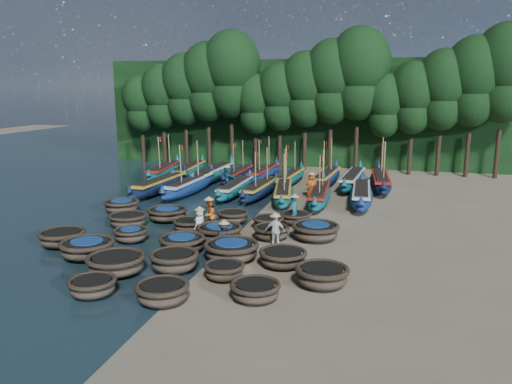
% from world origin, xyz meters
% --- Properties ---
extents(ground, '(120.00, 120.00, 0.00)m').
position_xyz_m(ground, '(0.00, 0.00, 0.00)').
color(ground, gray).
rests_on(ground, ground).
extents(foliage_wall, '(40.00, 3.00, 10.00)m').
position_xyz_m(foliage_wall, '(0.00, 23.50, 5.00)').
color(foliage_wall, black).
rests_on(foliage_wall, ground).
extents(coracle_2, '(1.80, 1.80, 0.68)m').
position_xyz_m(coracle_2, '(-2.87, -9.69, 0.39)').
color(coracle_2, brown).
rests_on(coracle_2, ground).
extents(coracle_3, '(2.33, 2.33, 0.76)m').
position_xyz_m(coracle_3, '(-0.11, -9.64, 0.44)').
color(coracle_3, brown).
rests_on(coracle_3, ground).
extents(coracle_4, '(1.85, 1.85, 0.68)m').
position_xyz_m(coracle_4, '(3.00, -8.56, 0.39)').
color(coracle_4, brown).
rests_on(coracle_4, ground).
extents(coracle_5, '(2.74, 2.74, 0.82)m').
position_xyz_m(coracle_5, '(-5.42, -6.09, 0.47)').
color(coracle_5, brown).
rests_on(coracle_5, ground).
extents(coracle_6, '(2.43, 2.43, 0.81)m').
position_xyz_m(coracle_6, '(-3.16, -7.51, 0.46)').
color(coracle_6, brown).
rests_on(coracle_6, ground).
extents(coracle_7, '(2.29, 2.29, 0.84)m').
position_xyz_m(coracle_7, '(-0.99, -6.64, 0.48)').
color(coracle_7, brown).
rests_on(coracle_7, ground).
extents(coracle_8, '(1.81, 1.81, 0.66)m').
position_xyz_m(coracle_8, '(1.29, -6.94, 0.38)').
color(coracle_8, brown).
rests_on(coracle_8, ground).
extents(coracle_9, '(2.52, 2.52, 0.81)m').
position_xyz_m(coracle_9, '(5.15, -6.70, 0.46)').
color(coracle_9, brown).
rests_on(coracle_9, ground).
extents(coracle_10, '(2.46, 2.46, 0.77)m').
position_xyz_m(coracle_10, '(-7.55, -4.90, 0.44)').
color(coracle_10, brown).
rests_on(coracle_10, ground).
extents(coracle_11, '(1.72, 1.72, 0.68)m').
position_xyz_m(coracle_11, '(-4.70, -3.46, 0.40)').
color(coracle_11, brown).
rests_on(coracle_11, ground).
extents(coracle_12, '(2.17, 2.17, 0.79)m').
position_xyz_m(coracle_12, '(-1.61, -4.33, 0.45)').
color(coracle_12, brown).
rests_on(coracle_12, ground).
extents(coracle_13, '(3.00, 3.00, 0.84)m').
position_xyz_m(coracle_13, '(0.90, -4.76, 0.48)').
color(coracle_13, brown).
rests_on(coracle_13, ground).
extents(coracle_14, '(2.33, 2.33, 0.74)m').
position_xyz_m(coracle_14, '(3.27, -4.96, 0.42)').
color(coracle_14, brown).
rests_on(coracle_14, ground).
extents(coracle_15, '(2.41, 2.41, 0.73)m').
position_xyz_m(coracle_15, '(-6.17, -1.07, 0.41)').
color(coracle_15, brown).
rests_on(coracle_15, ground).
extents(coracle_16, '(2.10, 2.10, 0.68)m').
position_xyz_m(coracle_16, '(-2.55, -1.11, 0.39)').
color(coracle_16, brown).
rests_on(coracle_16, ground).
extents(coracle_17, '(2.63, 2.63, 0.82)m').
position_xyz_m(coracle_17, '(-0.48, -2.30, 0.47)').
color(coracle_17, brown).
rests_on(coracle_17, ground).
extents(coracle_18, '(2.22, 2.22, 0.69)m').
position_xyz_m(coracle_18, '(1.92, -1.31, 0.40)').
color(coracle_18, brown).
rests_on(coracle_18, ground).
extents(coracle_19, '(2.70, 2.70, 0.84)m').
position_xyz_m(coracle_19, '(4.08, -0.87, 0.49)').
color(coracle_19, brown).
rests_on(coracle_19, ground).
extents(coracle_20, '(2.15, 2.15, 0.79)m').
position_xyz_m(coracle_20, '(-8.05, 1.58, 0.46)').
color(coracle_20, brown).
rests_on(coracle_20, ground).
extents(coracle_21, '(2.46, 2.46, 0.75)m').
position_xyz_m(coracle_21, '(-4.61, 0.62, 0.43)').
color(coracle_21, brown).
rests_on(coracle_21, ground).
extents(coracle_22, '(1.98, 1.98, 0.69)m').
position_xyz_m(coracle_22, '(-0.84, 1.09, 0.39)').
color(coracle_22, brown).
rests_on(coracle_22, ground).
extents(coracle_23, '(1.85, 1.85, 0.68)m').
position_xyz_m(coracle_23, '(1.35, 0.45, 0.39)').
color(coracle_23, brown).
rests_on(coracle_23, ground).
extents(coracle_24, '(1.84, 1.84, 0.66)m').
position_xyz_m(coracle_24, '(2.60, 1.77, 0.38)').
color(coracle_24, brown).
rests_on(coracle_24, ground).
extents(long_boat_2, '(2.01, 8.51, 1.50)m').
position_xyz_m(long_boat_2, '(-8.35, 7.57, 0.57)').
color(long_boat_2, black).
rests_on(long_boat_2, ground).
extents(long_boat_3, '(1.93, 8.67, 3.69)m').
position_xyz_m(long_boat_3, '(-6.19, 7.90, 0.58)').
color(long_boat_3, navy).
rests_on(long_boat_3, ground).
extents(long_boat_4, '(1.47, 7.59, 1.34)m').
position_xyz_m(long_boat_4, '(-2.84, 8.15, 0.51)').
color(long_boat_4, '#116060').
rests_on(long_boat_4, ground).
extents(long_boat_5, '(1.90, 7.82, 3.33)m').
position_xyz_m(long_boat_5, '(-1.01, 8.19, 0.53)').
color(long_boat_5, black).
rests_on(long_boat_5, ground).
extents(long_boat_6, '(2.71, 7.87, 3.39)m').
position_xyz_m(long_boat_6, '(0.76, 7.30, 0.54)').
color(long_boat_6, '#116060').
rests_on(long_boat_6, ground).
extents(long_boat_7, '(1.78, 7.97, 3.39)m').
position_xyz_m(long_boat_7, '(3.21, 7.23, 0.54)').
color(long_boat_7, '#116060').
rests_on(long_boat_7, ground).
extents(long_boat_8, '(1.86, 8.56, 1.51)m').
position_xyz_m(long_boat_8, '(5.86, 7.94, 0.57)').
color(long_boat_8, navy).
rests_on(long_boat_8, ground).
extents(long_boat_9, '(2.50, 8.31, 3.56)m').
position_xyz_m(long_boat_9, '(-10.69, 13.36, 0.56)').
color(long_boat_9, '#116060').
rests_on(long_boat_9, ground).
extents(long_boat_10, '(2.09, 8.39, 1.48)m').
position_xyz_m(long_boat_10, '(-8.65, 13.87, 0.56)').
color(long_boat_10, '#116060').
rests_on(long_boat_10, ground).
extents(long_boat_11, '(1.91, 9.00, 1.59)m').
position_xyz_m(long_boat_11, '(-6.12, 12.90, 0.60)').
color(long_boat_11, '#116060').
rests_on(long_boat_11, ground).
extents(long_boat_12, '(1.45, 7.51, 3.19)m').
position_xyz_m(long_boat_12, '(-4.25, 13.47, 0.51)').
color(long_boat_12, black).
rests_on(long_boat_12, ground).
extents(long_boat_13, '(1.91, 8.10, 3.45)m').
position_xyz_m(long_boat_13, '(-2.36, 14.49, 0.55)').
color(long_boat_13, navy).
rests_on(long_boat_13, ground).
extents(long_boat_14, '(1.93, 7.62, 3.25)m').
position_xyz_m(long_boat_14, '(0.11, 13.03, 0.52)').
color(long_boat_14, '#116060').
rests_on(long_boat_14, ground).
extents(long_boat_15, '(2.19, 8.46, 3.61)m').
position_xyz_m(long_boat_15, '(2.92, 13.30, 0.57)').
color(long_boat_15, navy).
rests_on(long_boat_15, ground).
extents(long_boat_16, '(2.15, 8.64, 1.53)m').
position_xyz_m(long_boat_16, '(4.95, 13.22, 0.58)').
color(long_boat_16, '#116060').
rests_on(long_boat_16, ground).
extents(long_boat_17, '(2.08, 8.77, 3.73)m').
position_xyz_m(long_boat_17, '(7.01, 13.11, 0.59)').
color(long_boat_17, black).
rests_on(long_boat_17, ground).
extents(fisherman_0, '(0.63, 0.83, 1.74)m').
position_xyz_m(fisherman_0, '(-1.64, -1.95, 0.84)').
color(fisherman_0, silver).
rests_on(fisherman_0, ground).
extents(fisherman_1, '(0.54, 0.70, 1.91)m').
position_xyz_m(fisherman_1, '(2.60, 1.42, 0.95)').
color(fisherman_1, '#195E69').
rests_on(fisherman_1, ground).
extents(fisherman_2, '(0.74, 0.92, 1.99)m').
position_xyz_m(fisherman_2, '(-1.58, -0.74, 0.94)').
color(fisherman_2, '#C25B19').
rests_on(fisherman_2, ground).
extents(fisherman_3, '(0.99, 1.11, 1.70)m').
position_xyz_m(fisherman_3, '(0.31, -3.92, 0.80)').
color(fisherman_3, black).
rests_on(fisherman_3, ground).
extents(fisherman_4, '(0.98, 0.52, 1.80)m').
position_xyz_m(fisherman_4, '(2.37, -2.45, 0.87)').
color(fisherman_4, silver).
rests_on(fisherman_4, ground).
extents(fisherman_5, '(1.57, 1.37, 1.91)m').
position_xyz_m(fisherman_5, '(-4.09, 10.16, 0.89)').
color(fisherman_5, '#195E69').
rests_on(fisherman_5, ground).
extents(fisherman_6, '(0.96, 0.73, 1.95)m').
position_xyz_m(fisherman_6, '(2.48, 8.48, 0.93)').
color(fisherman_6, '#C25B19').
rests_on(fisherman_6, ground).
extents(tree_0, '(3.68, 3.68, 8.68)m').
position_xyz_m(tree_0, '(-16.00, 20.00, 5.97)').
color(tree_0, black).
rests_on(tree_0, ground).
extents(tree_1, '(4.09, 4.09, 9.65)m').
position_xyz_m(tree_1, '(-13.70, 20.00, 6.65)').
color(tree_1, black).
rests_on(tree_1, ground).
extents(tree_2, '(4.51, 4.51, 10.63)m').
position_xyz_m(tree_2, '(-11.40, 20.00, 7.32)').
color(tree_2, black).
rests_on(tree_2, ground).
extents(tree_3, '(4.92, 4.92, 11.60)m').
position_xyz_m(tree_3, '(-9.10, 20.00, 8.00)').
color(tree_3, black).
rests_on(tree_3, ground).
extents(tree_4, '(5.34, 5.34, 12.58)m').
position_xyz_m(tree_4, '(-6.80, 20.00, 8.67)').
color(tree_4, black).
rests_on(tree_4, ground).
extents(tree_5, '(3.68, 3.68, 8.68)m').
position_xyz_m(tree_5, '(-4.50, 20.00, 5.97)').
color(tree_5, black).
rests_on(tree_5, ground).
extents(tree_6, '(4.09, 4.09, 9.65)m').
position_xyz_m(tree_6, '(-2.20, 20.00, 6.65)').
color(tree_6, black).
rests_on(tree_6, ground).
extents(tree_7, '(4.51, 4.51, 10.63)m').
position_xyz_m(tree_7, '(0.10, 20.00, 7.32)').
color(tree_7, black).
rests_on(tree_7, ground).
extents(tree_8, '(4.92, 4.92, 11.60)m').
position_xyz_m(tree_8, '(2.40, 20.00, 8.00)').
color(tree_8, black).
rests_on(tree_8, ground).
extents(tree_9, '(5.34, 5.34, 12.58)m').
position_xyz_m(tree_9, '(4.70, 20.00, 8.67)').
color(tree_9, black).
rests_on(tree_9, ground).
extents(tree_10, '(3.68, 3.68, 8.68)m').
position_xyz_m(tree_10, '(7.00, 20.00, 5.97)').
color(tree_10, black).
rests_on(tree_10, ground).
extents(tree_11, '(4.09, 4.09, 9.65)m').
position_xyz_m(tree_11, '(9.30, 20.00, 6.65)').
color(tree_11, black).
rests_on(tree_11, ground).
extents(tree_12, '(4.51, 4.51, 10.63)m').
position_xyz_m(tree_12, '(11.60, 20.00, 7.32)').
color(tree_12, black).
rests_on(tree_12, ground).
extents(tree_13, '(4.92, 4.92, 11.60)m').
position_xyz_m(tree_13, '(13.90, 20.00, 8.00)').
color(tree_13, black).
rests_on(tree_13, ground).
extents(tree_14, '(5.34, 5.34, 12.58)m').
position_xyz_m(tree_14, '(16.20, 20.00, 8.67)').
color(tree_14, black).
rests_on(tree_14, ground).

